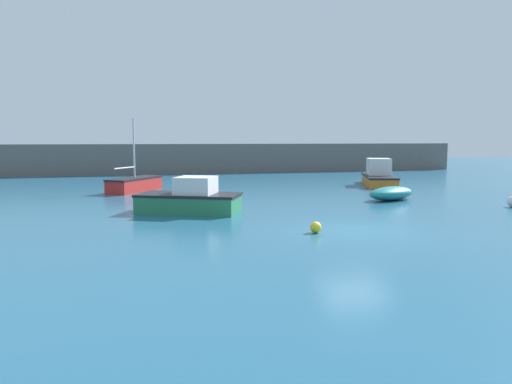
{
  "coord_description": "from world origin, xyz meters",
  "views": [
    {
      "loc": [
        -8.26,
        -16.6,
        3.39
      ],
      "look_at": [
        -1.9,
        6.97,
        0.78
      ],
      "focal_mm": 35.0,
      "sensor_mm": 36.0,
      "label": 1
    }
  ],
  "objects_px": {
    "motorboat_with_cabin": "(379,176)",
    "sailboat_short_mast": "(135,184)",
    "rowboat_blue_near": "(391,193)",
    "motorboat_grey_hull": "(191,199)",
    "mooring_buoy_orange": "(168,197)",
    "mooring_buoy_yellow": "(316,227)"
  },
  "relations": [
    {
      "from": "motorboat_grey_hull",
      "to": "mooring_buoy_yellow",
      "type": "height_order",
      "value": "motorboat_grey_hull"
    },
    {
      "from": "sailboat_short_mast",
      "to": "motorboat_grey_hull",
      "type": "bearing_deg",
      "value": -133.31
    },
    {
      "from": "motorboat_with_cabin",
      "to": "rowboat_blue_near",
      "type": "distance_m",
      "value": 9.11
    },
    {
      "from": "motorboat_grey_hull",
      "to": "mooring_buoy_yellow",
      "type": "bearing_deg",
      "value": 146.68
    },
    {
      "from": "motorboat_with_cabin",
      "to": "rowboat_blue_near",
      "type": "relative_size",
      "value": 1.75
    },
    {
      "from": "rowboat_blue_near",
      "to": "sailboat_short_mast",
      "type": "bearing_deg",
      "value": 124.29
    },
    {
      "from": "motorboat_with_cabin",
      "to": "rowboat_blue_near",
      "type": "bearing_deg",
      "value": -2.45
    },
    {
      "from": "motorboat_with_cabin",
      "to": "mooring_buoy_orange",
      "type": "height_order",
      "value": "motorboat_with_cabin"
    },
    {
      "from": "motorboat_with_cabin",
      "to": "sailboat_short_mast",
      "type": "bearing_deg",
      "value": -68.25
    },
    {
      "from": "motorboat_with_cabin",
      "to": "mooring_buoy_yellow",
      "type": "relative_size",
      "value": 15.43
    },
    {
      "from": "motorboat_grey_hull",
      "to": "rowboat_blue_near",
      "type": "xyz_separation_m",
      "value": [
        11.4,
        1.79,
        -0.25
      ]
    },
    {
      "from": "rowboat_blue_near",
      "to": "mooring_buoy_yellow",
      "type": "height_order",
      "value": "rowboat_blue_near"
    },
    {
      "from": "mooring_buoy_orange",
      "to": "mooring_buoy_yellow",
      "type": "xyz_separation_m",
      "value": [
        4.31,
        -11.09,
        0.01
      ]
    },
    {
      "from": "rowboat_blue_near",
      "to": "mooring_buoy_orange",
      "type": "xyz_separation_m",
      "value": [
        -12.02,
        3.1,
        -0.19
      ]
    },
    {
      "from": "mooring_buoy_yellow",
      "to": "sailboat_short_mast",
      "type": "bearing_deg",
      "value": 109.91
    },
    {
      "from": "sailboat_short_mast",
      "to": "rowboat_blue_near",
      "type": "relative_size",
      "value": 1.29
    },
    {
      "from": "motorboat_grey_hull",
      "to": "rowboat_blue_near",
      "type": "distance_m",
      "value": 11.54
    },
    {
      "from": "sailboat_short_mast",
      "to": "mooring_buoy_orange",
      "type": "relative_size",
      "value": 12.15
    },
    {
      "from": "rowboat_blue_near",
      "to": "mooring_buoy_orange",
      "type": "relative_size",
      "value": 9.43
    },
    {
      "from": "motorboat_grey_hull",
      "to": "mooring_buoy_orange",
      "type": "distance_m",
      "value": 4.95
    },
    {
      "from": "motorboat_with_cabin",
      "to": "motorboat_grey_hull",
      "type": "bearing_deg",
      "value": -34.3
    },
    {
      "from": "motorboat_grey_hull",
      "to": "mooring_buoy_orange",
      "type": "relative_size",
      "value": 13.3
    }
  ]
}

